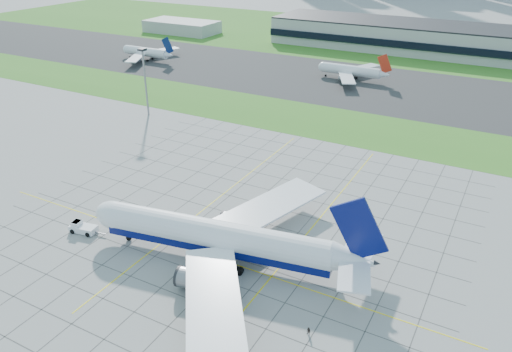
{
  "coord_description": "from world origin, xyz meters",
  "views": [
    {
      "loc": [
        55.29,
        -77.06,
        65.24
      ],
      "look_at": [
        -0.71,
        25.53,
        7.0
      ],
      "focal_mm": 35.0,
      "sensor_mm": 36.0,
      "label": 1
    }
  ],
  "objects": [
    {
      "name": "distant_jet_0",
      "position": [
        -128.29,
        134.82,
        4.48
      ],
      "size": [
        32.33,
        42.66,
        14.08
      ],
      "color": "white",
      "rests_on": "ground"
    },
    {
      "name": "airliner",
      "position": [
        5.25,
        -1.94,
        5.69
      ],
      "size": [
        65.73,
        66.07,
        20.82
      ],
      "rotation": [
        0.0,
        0.0,
        0.17
      ],
      "color": "white",
      "rests_on": "ground"
    },
    {
      "name": "crew_far",
      "position": [
        31.36,
        -13.67,
        0.83
      ],
      "size": [
        0.96,
        0.85,
        1.66
      ],
      "primitive_type": "imported",
      "rotation": [
        0.0,
        0.0,
        -0.31
      ],
      "color": "black",
      "rests_on": "ground"
    },
    {
      "name": "terminal",
      "position": [
        40.0,
        229.87,
        7.89
      ],
      "size": [
        260.0,
        43.0,
        15.8
      ],
      "color": "#B7B7B2",
      "rests_on": "ground"
    },
    {
      "name": "asphalt_taxiway",
      "position": [
        0.0,
        145.0,
        0.03
      ],
      "size": [
        700.0,
        75.0,
        0.04
      ],
      "primitive_type": "cube",
      "color": "#383838",
      "rests_on": "ground"
    },
    {
      "name": "apron_markings",
      "position": [
        0.43,
        11.09,
        0.02
      ],
      "size": [
        120.0,
        130.0,
        0.03
      ],
      "color": "#474744",
      "rests_on": "ground"
    },
    {
      "name": "pushback_tug",
      "position": [
        -29.52,
        -8.35,
        1.17
      ],
      "size": [
        9.59,
        4.21,
        2.63
      ],
      "rotation": [
        0.0,
        0.0,
        0.17
      ],
      "color": "white",
      "rests_on": "ground"
    },
    {
      "name": "distant_jet_1",
      "position": [
        -16.97,
        150.68,
        4.48
      ],
      "size": [
        33.55,
        42.66,
        14.08
      ],
      "color": "white",
      "rests_on": "ground"
    },
    {
      "name": "crew_near",
      "position": [
        -26.53,
        0.17,
        0.92
      ],
      "size": [
        0.8,
        0.75,
        1.84
      ],
      "primitive_type": "imported",
      "rotation": [
        0.0,
        0.0,
        0.61
      ],
      "color": "black",
      "rests_on": "ground"
    },
    {
      "name": "light_mast",
      "position": [
        -70.0,
        65.0,
        16.18
      ],
      "size": [
        2.5,
        2.5,
        25.6
      ],
      "color": "gray",
      "rests_on": "ground"
    },
    {
      "name": "service_block",
      "position": [
        -160.0,
        210.0,
        4.0
      ],
      "size": [
        50.0,
        25.0,
        8.0
      ],
      "primitive_type": "cube",
      "color": "#B7B7B2",
      "rests_on": "ground"
    },
    {
      "name": "grass_far",
      "position": [
        0.0,
        255.0,
        0.02
      ],
      "size": [
        700.0,
        145.0,
        0.04
      ],
      "primitive_type": "cube",
      "color": "#347220",
      "rests_on": "ground"
    },
    {
      "name": "ground",
      "position": [
        0.0,
        0.0,
        0.0
      ],
      "size": [
        1400.0,
        1400.0,
        0.0
      ],
      "primitive_type": "plane",
      "color": "gray",
      "rests_on": "ground"
    },
    {
      "name": "grass_median",
      "position": [
        0.0,
        90.0,
        0.02
      ],
      "size": [
        700.0,
        35.0,
        0.04
      ],
      "primitive_type": "cube",
      "color": "#347220",
      "rests_on": "ground"
    }
  ]
}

